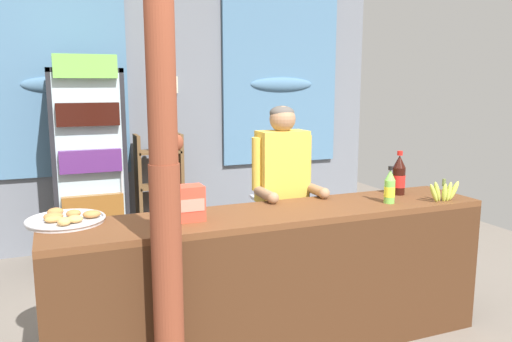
{
  "coord_description": "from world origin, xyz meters",
  "views": [
    {
      "loc": [
        -1.17,
        -2.47,
        1.74
      ],
      "look_at": [
        0.1,
        0.64,
        1.16
      ],
      "focal_mm": 35.26,
      "sensor_mm": 36.0,
      "label": 1
    }
  ],
  "objects_px": {
    "drink_fridge": "(88,155)",
    "bottle_shelf_rack": "(160,189)",
    "plastic_lawn_chair": "(278,207)",
    "snack_box_crackers": "(186,203)",
    "timber_post": "(164,175)",
    "soda_bottle_lime_soda": "(390,187)",
    "stall_counter": "(285,271)",
    "soda_bottle_cola": "(399,176)",
    "pastry_tray": "(66,219)",
    "shopkeeper": "(282,187)",
    "banana_bunch": "(444,192)"
  },
  "relations": [
    {
      "from": "drink_fridge",
      "to": "bottle_shelf_rack",
      "type": "bearing_deg",
      "value": 23.28
    },
    {
      "from": "plastic_lawn_chair",
      "to": "snack_box_crackers",
      "type": "height_order",
      "value": "snack_box_crackers"
    },
    {
      "from": "timber_post",
      "to": "bottle_shelf_rack",
      "type": "xyz_separation_m",
      "value": [
        0.51,
        2.76,
        -0.66
      ]
    },
    {
      "from": "drink_fridge",
      "to": "soda_bottle_lime_soda",
      "type": "bearing_deg",
      "value": -50.04
    },
    {
      "from": "stall_counter",
      "to": "drink_fridge",
      "type": "relative_size",
      "value": 1.44
    },
    {
      "from": "timber_post",
      "to": "soda_bottle_cola",
      "type": "height_order",
      "value": "timber_post"
    },
    {
      "from": "soda_bottle_lime_soda",
      "to": "pastry_tray",
      "type": "bearing_deg",
      "value": 171.58
    },
    {
      "from": "snack_box_crackers",
      "to": "pastry_tray",
      "type": "distance_m",
      "value": 0.7
    },
    {
      "from": "soda_bottle_lime_soda",
      "to": "pastry_tray",
      "type": "relative_size",
      "value": 0.56
    },
    {
      "from": "timber_post",
      "to": "drink_fridge",
      "type": "height_order",
      "value": "timber_post"
    },
    {
      "from": "soda_bottle_cola",
      "to": "drink_fridge",
      "type": "bearing_deg",
      "value": 136.13
    },
    {
      "from": "bottle_shelf_rack",
      "to": "soda_bottle_cola",
      "type": "xyz_separation_m",
      "value": [
        1.31,
        -2.25,
        0.44
      ]
    },
    {
      "from": "plastic_lawn_chair",
      "to": "shopkeeper",
      "type": "distance_m",
      "value": 1.49
    },
    {
      "from": "plastic_lawn_chair",
      "to": "bottle_shelf_rack",
      "type": "bearing_deg",
      "value": 150.26
    },
    {
      "from": "soda_bottle_cola",
      "to": "snack_box_crackers",
      "type": "height_order",
      "value": "soda_bottle_cola"
    },
    {
      "from": "stall_counter",
      "to": "drink_fridge",
      "type": "distance_m",
      "value": 2.44
    },
    {
      "from": "plastic_lawn_chair",
      "to": "stall_counter",
      "type": "bearing_deg",
      "value": -113.3
    },
    {
      "from": "snack_box_crackers",
      "to": "plastic_lawn_chair",
      "type": "bearing_deg",
      "value": 51.37
    },
    {
      "from": "shopkeeper",
      "to": "pastry_tray",
      "type": "xyz_separation_m",
      "value": [
        -1.5,
        -0.24,
        -0.03
      ]
    },
    {
      "from": "drink_fridge",
      "to": "shopkeeper",
      "type": "distance_m",
      "value": 2.03
    },
    {
      "from": "drink_fridge",
      "to": "soda_bottle_lime_soda",
      "type": "distance_m",
      "value": 2.8
    },
    {
      "from": "soda_bottle_cola",
      "to": "soda_bottle_lime_soda",
      "type": "xyz_separation_m",
      "value": [
        -0.23,
        -0.2,
        -0.03
      ]
    },
    {
      "from": "soda_bottle_lime_soda",
      "to": "snack_box_crackers",
      "type": "relative_size",
      "value": 1.21
    },
    {
      "from": "bottle_shelf_rack",
      "to": "banana_bunch",
      "type": "distance_m",
      "value": 2.96
    },
    {
      "from": "drink_fridge",
      "to": "soda_bottle_cola",
      "type": "height_order",
      "value": "drink_fridge"
    },
    {
      "from": "bottle_shelf_rack",
      "to": "soda_bottle_lime_soda",
      "type": "distance_m",
      "value": 2.71
    },
    {
      "from": "bottle_shelf_rack",
      "to": "soda_bottle_cola",
      "type": "bearing_deg",
      "value": -59.9
    },
    {
      "from": "pastry_tray",
      "to": "shopkeeper",
      "type": "bearing_deg",
      "value": 9.15
    },
    {
      "from": "soda_bottle_cola",
      "to": "banana_bunch",
      "type": "distance_m",
      "value": 0.34
    },
    {
      "from": "drink_fridge",
      "to": "soda_bottle_lime_soda",
      "type": "xyz_separation_m",
      "value": [
        1.8,
        -2.14,
        -0.03
      ]
    },
    {
      "from": "timber_post",
      "to": "banana_bunch",
      "type": "relative_size",
      "value": 10.0
    },
    {
      "from": "shopkeeper",
      "to": "pastry_tray",
      "type": "bearing_deg",
      "value": -170.85
    },
    {
      "from": "stall_counter",
      "to": "banana_bunch",
      "type": "height_order",
      "value": "banana_bunch"
    },
    {
      "from": "banana_bunch",
      "to": "drink_fridge",
      "type": "bearing_deg",
      "value": 134.24
    },
    {
      "from": "plastic_lawn_chair",
      "to": "drink_fridge",
      "type": "bearing_deg",
      "value": 170.19
    },
    {
      "from": "soda_bottle_lime_soda",
      "to": "banana_bunch",
      "type": "relative_size",
      "value": 0.94
    },
    {
      "from": "soda_bottle_cola",
      "to": "soda_bottle_lime_soda",
      "type": "distance_m",
      "value": 0.3
    },
    {
      "from": "timber_post",
      "to": "plastic_lawn_chair",
      "type": "xyz_separation_m",
      "value": [
        1.6,
        2.14,
        -0.8
      ]
    },
    {
      "from": "stall_counter",
      "to": "plastic_lawn_chair",
      "type": "height_order",
      "value": "stall_counter"
    },
    {
      "from": "bottle_shelf_rack",
      "to": "soda_bottle_lime_soda",
      "type": "xyz_separation_m",
      "value": [
        1.08,
        -2.45,
        0.41
      ]
    },
    {
      "from": "drink_fridge",
      "to": "plastic_lawn_chair",
      "type": "xyz_separation_m",
      "value": [
        1.8,
        -0.31,
        -0.59
      ]
    },
    {
      "from": "shopkeeper",
      "to": "snack_box_crackers",
      "type": "distance_m",
      "value": 0.96
    },
    {
      "from": "stall_counter",
      "to": "soda_bottle_lime_soda",
      "type": "bearing_deg",
      "value": 1.43
    },
    {
      "from": "soda_bottle_cola",
      "to": "soda_bottle_lime_soda",
      "type": "height_order",
      "value": "soda_bottle_cola"
    },
    {
      "from": "plastic_lawn_chair",
      "to": "banana_bunch",
      "type": "distance_m",
      "value": 2.03
    },
    {
      "from": "soda_bottle_cola",
      "to": "banana_bunch",
      "type": "height_order",
      "value": "soda_bottle_cola"
    },
    {
      "from": "bottle_shelf_rack",
      "to": "banana_bunch",
      "type": "bearing_deg",
      "value": -60.14
    },
    {
      "from": "plastic_lawn_chair",
      "to": "snack_box_crackers",
      "type": "bearing_deg",
      "value": -128.63
    },
    {
      "from": "stall_counter",
      "to": "shopkeeper",
      "type": "xyz_separation_m",
      "value": [
        0.25,
        0.57,
        0.42
      ]
    },
    {
      "from": "timber_post",
      "to": "plastic_lawn_chair",
      "type": "height_order",
      "value": "timber_post"
    }
  ]
}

